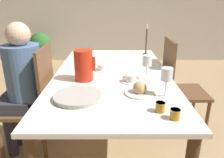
% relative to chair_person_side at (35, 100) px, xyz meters
% --- Properties ---
extents(ground_plane, '(20.00, 20.00, 0.00)m').
position_rel_chair_person_side_xyz_m(ground_plane, '(0.67, 0.09, -0.51)').
color(ground_plane, tan).
extents(wall_back, '(10.00, 0.06, 2.60)m').
position_rel_chair_person_side_xyz_m(wall_back, '(0.67, 3.18, 0.79)').
color(wall_back, beige).
rests_on(wall_back, ground_plane).
extents(dining_table, '(0.99, 1.82, 0.72)m').
position_rel_chair_person_side_xyz_m(dining_table, '(0.67, 0.09, 0.13)').
color(dining_table, silver).
rests_on(dining_table, ground_plane).
extents(chair_person_side, '(0.42, 0.42, 0.97)m').
position_rel_chair_person_side_xyz_m(chair_person_side, '(0.00, 0.00, 0.00)').
color(chair_person_side, brown).
rests_on(chair_person_side, ground_plane).
extents(chair_opposite, '(0.42, 0.42, 0.97)m').
position_rel_chair_person_side_xyz_m(chair_opposite, '(1.35, 0.35, 0.00)').
color(chair_opposite, brown).
rests_on(chair_opposite, ground_plane).
extents(person_seated, '(0.39, 0.41, 1.18)m').
position_rel_chair_person_side_xyz_m(person_seated, '(-0.09, 0.00, 0.19)').
color(person_seated, '#33333D').
rests_on(person_seated, ground_plane).
extents(red_pitcher, '(0.17, 0.15, 0.25)m').
position_rel_chair_person_side_xyz_m(red_pitcher, '(0.45, -0.06, 0.34)').
color(red_pitcher, red).
rests_on(red_pitcher, dining_table).
extents(wine_glass_water, '(0.08, 0.08, 0.20)m').
position_rel_chair_person_side_xyz_m(wine_glass_water, '(0.95, -0.05, 0.37)').
color(wine_glass_water, white).
rests_on(wine_glass_water, dining_table).
extents(wine_glass_juice, '(0.08, 0.08, 0.20)m').
position_rel_chair_person_side_xyz_m(wine_glass_juice, '(1.03, -0.38, 0.36)').
color(wine_glass_juice, white).
rests_on(wine_glass_juice, dining_table).
extents(teacup_near_person, '(0.15, 0.15, 0.06)m').
position_rel_chair_person_side_xyz_m(teacup_near_person, '(0.82, -0.11, 0.24)').
color(teacup_near_person, silver).
rests_on(teacup_near_person, dining_table).
extents(teacup_across, '(0.15, 0.15, 0.06)m').
position_rel_chair_person_side_xyz_m(teacup_across, '(0.59, 0.18, 0.24)').
color(teacup_across, silver).
rests_on(teacup_across, dining_table).
extents(serving_tray, '(0.32, 0.32, 0.03)m').
position_rel_chair_person_side_xyz_m(serving_tray, '(0.45, -0.42, 0.23)').
color(serving_tray, '#B7B2A8').
rests_on(serving_tray, dining_table).
extents(bread_plate, '(0.21, 0.21, 0.10)m').
position_rel_chair_person_side_xyz_m(bread_plate, '(0.87, -0.34, 0.25)').
color(bread_plate, silver).
rests_on(bread_plate, dining_table).
extents(jam_jar_amber, '(0.06, 0.06, 0.06)m').
position_rel_chair_person_side_xyz_m(jam_jar_amber, '(0.95, -0.59, 0.25)').
color(jam_jar_amber, '#C67A1E').
rests_on(jam_jar_amber, dining_table).
extents(jam_jar_red, '(0.06, 0.06, 0.06)m').
position_rel_chair_person_side_xyz_m(jam_jar_red, '(1.02, -0.67, 0.25)').
color(jam_jar_red, '#C67A1E').
rests_on(jam_jar_red, dining_table).
extents(candlestick_tall, '(0.06, 0.06, 0.35)m').
position_rel_chair_person_side_xyz_m(candlestick_tall, '(1.07, 0.78, 0.35)').
color(candlestick_tall, '#4C4238').
rests_on(candlestick_tall, dining_table).
extents(potted_plant, '(0.40, 0.40, 0.69)m').
position_rel_chair_person_side_xyz_m(potted_plant, '(-0.80, 2.75, -0.10)').
color(potted_plant, '#A8603D').
rests_on(potted_plant, ground_plane).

